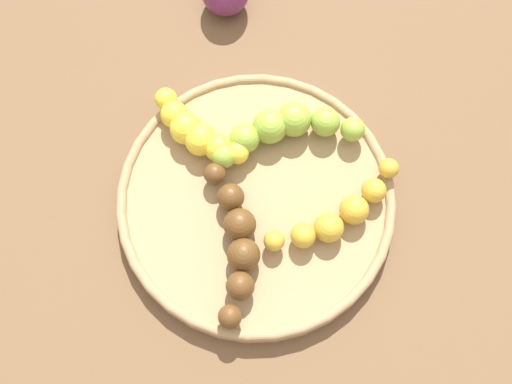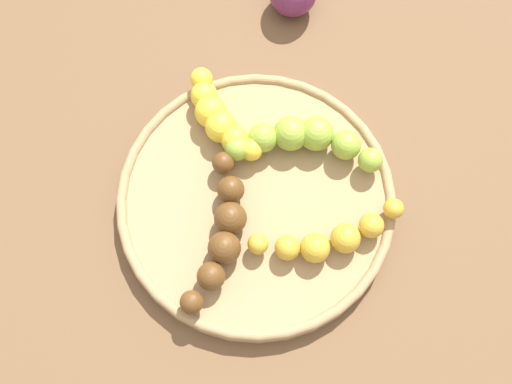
# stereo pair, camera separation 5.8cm
# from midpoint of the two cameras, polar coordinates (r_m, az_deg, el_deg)

# --- Properties ---
(ground_plane) EXTENTS (2.40, 2.40, 0.00)m
(ground_plane) POSITION_cam_midpoint_polar(r_m,az_deg,el_deg) (0.62, 2.67, -1.53)
(ground_plane) COLOR brown
(fruit_bowl) EXTENTS (0.27, 0.27, 0.02)m
(fruit_bowl) POSITION_cam_midpoint_polar(r_m,az_deg,el_deg) (0.61, 2.72, -1.19)
(fruit_bowl) COLOR #A08259
(fruit_bowl) RESTS_ON ground_plane
(banana_green) EXTENTS (0.12, 0.10, 0.03)m
(banana_green) POSITION_cam_midpoint_polar(r_m,az_deg,el_deg) (0.61, 7.17, 4.31)
(banana_green) COLOR #8CAD38
(banana_green) RESTS_ON fruit_bowl
(banana_yellow) EXTENTS (0.11, 0.05, 0.03)m
(banana_yellow) POSITION_cam_midpoint_polar(r_m,az_deg,el_deg) (0.61, -0.72, 6.40)
(banana_yellow) COLOR yellow
(banana_yellow) RESTS_ON fruit_bowl
(banana_overripe) EXTENTS (0.09, 0.14, 0.03)m
(banana_overripe) POSITION_cam_midpoint_polar(r_m,az_deg,el_deg) (0.57, -0.23, -4.11)
(banana_overripe) COLOR #593819
(banana_overripe) RESTS_ON fruit_bowl
(banana_spotted) EXTENTS (0.09, 0.13, 0.03)m
(banana_spotted) POSITION_cam_midpoint_polar(r_m,az_deg,el_deg) (0.58, 9.58, -4.54)
(banana_spotted) COLOR gold
(banana_spotted) RESTS_ON fruit_bowl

